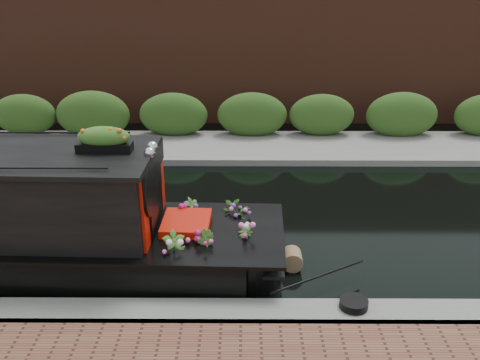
{
  "coord_description": "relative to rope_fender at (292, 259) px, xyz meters",
  "views": [
    {
      "loc": [
        1.97,
        -9.75,
        5.13
      ],
      "look_at": [
        1.92,
        -0.6,
        1.17
      ],
      "focal_mm": 40.0,
      "sensor_mm": 36.0,
      "label": 1
    }
  ],
  "objects": [
    {
      "name": "ground",
      "position": [
        -2.83,
        1.75,
        -0.18
      ],
      "size": [
        80.0,
        80.0,
        0.0
      ],
      "primitive_type": "plane",
      "color": "black",
      "rests_on": "ground"
    },
    {
      "name": "near_bank_coping",
      "position": [
        -2.83,
        -1.55,
        -0.18
      ],
      "size": [
        40.0,
        0.6,
        0.5
      ],
      "primitive_type": "cube",
      "color": "slate",
      "rests_on": "ground"
    },
    {
      "name": "rope_fender",
      "position": [
        0.0,
        0.0,
        0.0
      ],
      "size": [
        0.35,
        0.36,
        0.35
      ],
      "primitive_type": "cylinder",
      "rotation": [
        1.57,
        0.0,
        0.0
      ],
      "color": "olive",
      "rests_on": "ground"
    },
    {
      "name": "far_brick_wall",
      "position": [
        -2.83,
        8.95,
        -0.18
      ],
      "size": [
        40.0,
        1.0,
        8.0
      ],
      "primitive_type": "cube",
      "color": "#4E271A",
      "rests_on": "ground"
    },
    {
      "name": "far_hedge",
      "position": [
        -2.83,
        6.85,
        -0.18
      ],
      "size": [
        40.0,
        1.1,
        2.8
      ],
      "primitive_type": "cube",
      "color": "#294A18",
      "rests_on": "ground"
    },
    {
      "name": "far_bank_path",
      "position": [
        -2.83,
        5.95,
        -0.18
      ],
      "size": [
        40.0,
        2.4,
        0.34
      ],
      "primitive_type": "cube",
      "color": "slate",
      "rests_on": "ground"
    },
    {
      "name": "coiled_mooring_rope",
      "position": [
        0.79,
        -1.45,
        0.13
      ],
      "size": [
        0.43,
        0.43,
        0.12
      ],
      "primitive_type": "cylinder",
      "color": "black",
      "rests_on": "near_bank_coping"
    }
  ]
}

